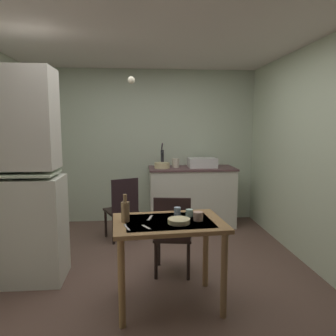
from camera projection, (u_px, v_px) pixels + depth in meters
The scene contains 22 objects.
ground_plane at pixel (150, 275), 3.51m from camera, with size 5.13×5.13×0.00m, color brown.
wall_back at pixel (146, 146), 5.43m from camera, with size 3.74×0.10×2.52m, color beige.
wall_right at pixel (322, 158), 3.50m from camera, with size 0.10×4.23×2.52m, color beige.
ceiling_slab at pixel (148, 27), 3.17m from camera, with size 3.74×4.23×0.10m, color silver.
hutch_cabinet at pixel (16, 184), 3.27m from camera, with size 0.90×0.51×2.17m.
counter_cabinet at pixel (192, 196), 5.23m from camera, with size 1.37×0.64×0.94m.
sink_basin at pixel (202, 163), 5.18m from camera, with size 0.44×0.34×0.15m.
hand_pump at pixel (162, 157), 5.15m from camera, with size 0.05×0.27×0.39m.
mixing_bowl_counter at pixel (162, 165), 5.08m from camera, with size 0.24×0.24×0.09m, color beige.
stoneware_crock at pixel (176, 163), 5.16m from camera, with size 0.12×0.12×0.15m, color beige.
dining_table at pixel (169, 235), 2.85m from camera, with size 1.01×0.74×0.78m.
chair_far_side at pixel (173, 234), 3.45m from camera, with size 0.45×0.45×0.88m.
chair_by_counter at pixel (122, 208), 4.52m from camera, with size 0.53×0.53×0.89m.
serving_bowl_wide at pixel (179, 221), 2.77m from camera, with size 0.19×0.19×0.04m, color beige.
teacup_cream at pixel (177, 211), 3.02m from camera, with size 0.06×0.06×0.07m, color #9EB2C6.
mug_dark at pixel (198, 216), 2.85m from camera, with size 0.08×0.08×0.08m, color tan.
mug_tall at pixel (189, 213), 2.98m from camera, with size 0.07×0.07×0.06m, color #ADD1C1.
glass_bottle at pixel (125, 211), 2.81m from camera, with size 0.07×0.07×0.24m.
table_knife at pixel (127, 227), 2.65m from camera, with size 0.17×0.02×0.01m, color silver.
teaspoon_near_bowl at pixel (146, 227), 2.66m from camera, with size 0.12×0.02×0.01m, color beige.
teaspoon_by_cup at pixel (150, 218), 2.92m from camera, with size 0.16×0.02×0.01m, color beige.
pendant_bulb at pixel (131, 80), 3.55m from camera, with size 0.08×0.08×0.08m, color #F9EFCC.
Camera 1 is at (-0.09, -3.33, 1.61)m, focal length 34.59 mm.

